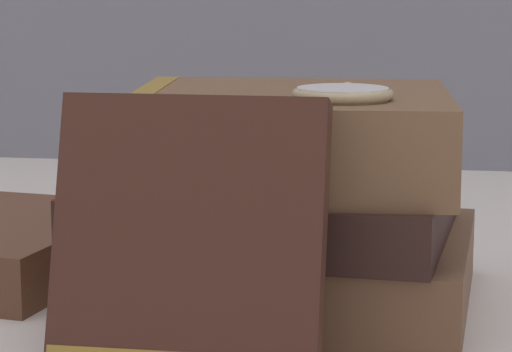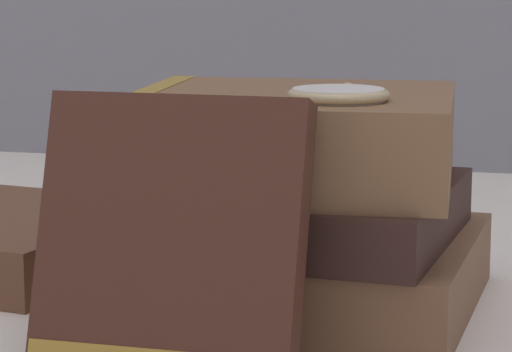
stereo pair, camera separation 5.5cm
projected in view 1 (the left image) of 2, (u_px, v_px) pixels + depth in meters
The scene contains 7 objects.
ground_plane at pixel (209, 312), 0.62m from camera, with size 3.00×3.00×0.00m, color silver.
book_flat_bottom at pixel (275, 267), 0.64m from camera, with size 0.20×0.17×0.04m.
book_flat_middle at pixel (261, 208), 0.63m from camera, with size 0.19×0.16×0.03m.
book_flat_top at pixel (281, 138), 0.61m from camera, with size 0.17×0.16×0.05m.
book_leaning_front at pixel (189, 249), 0.52m from camera, with size 0.12×0.06×0.12m.
pocket_watch at pixel (343, 94), 0.58m from camera, with size 0.05×0.05×0.01m.
reading_glasses at pixel (285, 243), 0.77m from camera, with size 0.11×0.06×0.00m.
Camera 1 is at (0.12, -0.59, 0.18)m, focal length 85.00 mm.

